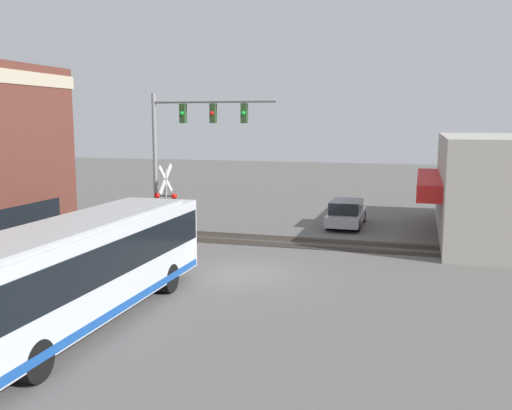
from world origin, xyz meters
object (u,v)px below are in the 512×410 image
Objects in this scene: parked_car_silver at (346,214)px; pedestrian_at_crossing at (178,226)px; crossing_signal at (166,196)px; city_bus at (83,266)px.

parked_car_silver is 2.74× the size of pedestrian_at_crossing.
crossing_signal is at bearing 70.02° from pedestrian_at_crossing.
crossing_signal is 1.58m from pedestrian_at_crossing.
city_bus is 2.29× the size of parked_car_silver.
city_bus is 6.27× the size of pedestrian_at_crossing.
city_bus reaches higher than pedestrian_at_crossing.
crossing_signal is at bearing 12.56° from city_bus.
city_bus is 2.92× the size of crossing_signal.
crossing_signal is at bearing 131.47° from parked_car_silver.
crossing_signal is 0.79× the size of parked_car_silver.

